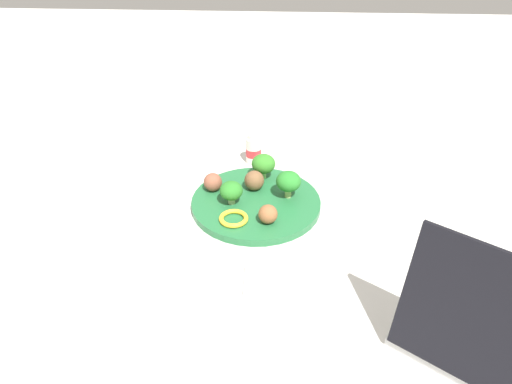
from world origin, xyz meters
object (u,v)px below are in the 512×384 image
Objects in this scene: broccoli_floret_front_right at (264,164)px; meatball_near_rim at (268,214)px; plate at (256,203)px; fork at (248,290)px; broccoli_floret_near_rim at (231,191)px; broccoli_floret_center at (289,182)px; knife at (227,290)px; meatball_far_rim at (254,180)px; pepper_ring_back_left at (234,218)px; yogurt_bottle at (254,150)px; meatball_mid_right at (213,182)px; napkin at (238,289)px.

meatball_near_rim is at bearing 5.75° from broccoli_floret_front_right.
fork is (0.26, 0.00, -0.00)m from plate.
broccoli_floret_front_right is 0.17m from meatball_near_rim.
broccoli_floret_center is at bearing 105.01° from broccoli_floret_near_rim.
broccoli_floret_center is 0.51× the size of fork.
knife is (0.25, 0.02, -0.04)m from broccoli_floret_near_rim.
pepper_ring_back_left is (0.12, -0.03, -0.02)m from meatball_far_rim.
knife is 1.88× the size of yogurt_bottle.
plate is 6.82× the size of meatball_mid_right.
broccoli_floret_center is at bearing 70.19° from meatball_far_rim.
meatball_far_rim reaches higher than pepper_ring_back_left.
broccoli_floret_near_rim reaches higher than meatball_near_rim.
meatball_mid_right is at bearing -61.61° from broccoli_floret_front_right.
napkin is (0.29, 0.08, -0.03)m from meatball_mid_right.
broccoli_floret_near_rim is 0.21m from yogurt_bottle.
plate is 1.93× the size of knife.
meatball_far_rim is 0.13m from meatball_near_rim.
broccoli_floret_near_rim is 1.16× the size of meatball_far_rim.
yogurt_bottle reaches higher than pepper_ring_back_left.
broccoli_floret_near_rim is at bearing -171.36° from napkin.
yogurt_bottle is (-0.16, 0.08, -0.00)m from meatball_mid_right.
broccoli_floret_front_right reaches higher than fork.
meatball_near_rim is 0.32× the size of fork.
broccoli_floret_center reaches higher than fork.
meatball_near_rim reaches higher than plate.
meatball_far_rim is (-0.03, -0.08, -0.02)m from broccoli_floret_center.
meatball_mid_right is (0.01, -0.09, -0.00)m from meatball_far_rim.
broccoli_floret_center is at bearing 84.09° from meatball_mid_right.
meatball_far_rim is 0.57× the size of yogurt_bottle.
broccoli_floret_front_right is at bearing 16.55° from yogurt_bottle.
pepper_ring_back_left reaches higher than knife.
pepper_ring_back_left is at bearing -4.77° from yogurt_bottle.
meatball_near_rim is at bearing 52.08° from broccoli_floret_near_rim.
broccoli_floret_front_right is 0.49× the size of fork.
fork is at bearing 1.83° from meatball_far_rim.
meatball_far_rim is at bearing -178.17° from fork.
plate is 7.19× the size of meatball_near_rim.
meatball_near_rim is 0.50× the size of yogurt_bottle.
broccoli_floret_front_right is 0.18m from pepper_ring_back_left.
meatball_near_rim is 0.18m from napkin.
meatball_far_rim is 0.31m from fork.
plate is 0.10m from broccoli_floret_front_right.
plate is at bearing -76.70° from broccoli_floret_center.
broccoli_floret_front_right is at bearing -174.25° from meatball_near_rim.
broccoli_floret_center is 0.29m from napkin.
broccoli_floret_near_rim is at bearing -74.99° from broccoli_floret_center.
broccoli_floret_center reaches higher than plate.
broccoli_floret_center reaches higher than napkin.
meatball_far_rim is at bearing 164.26° from pepper_ring_back_left.
broccoli_floret_near_rim is at bearing -72.74° from plate.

